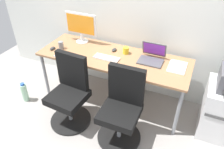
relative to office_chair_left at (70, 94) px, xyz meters
The scene contains 15 objects.
ground_plane 0.79m from the office_chair_left, 58.02° to the left, with size 5.28×5.28×0.00m, color gray.
back_wall 1.38m from the office_chair_left, 70.46° to the left, with size 4.40×0.04×2.60m, color silver.
desk 0.72m from the office_chair_left, 58.02° to the left, with size 2.02×0.71×0.75m.
office_chair_left is the anchor object (origin of this frame).
office_chair_right 0.71m from the office_chair_left, ahead, with size 0.54×0.54×0.94m.
water_bottle_on_floor 0.89m from the office_chair_left, behind, with size 0.09×0.09×0.31m.
desktop_monitor 1.00m from the office_chair_left, 107.21° to the left, with size 0.48×0.18×0.43m.
open_laptop 1.15m from the office_chair_left, 39.00° to the left, with size 0.31×0.29×0.22m.
keyboard_by_monitor 0.49m from the office_chair_left, 123.19° to the left, with size 0.34×0.12×0.02m, color #B7B7B7.
keyboard_by_laptop 0.66m from the office_chair_left, 58.68° to the left, with size 0.34×0.12×0.02m, color silver.
mouse_by_monitor 0.73m from the office_chair_left, 141.01° to the left, with size 0.06×0.10×0.03m, color #2D2D2D.
mouse_by_laptop 0.85m from the office_chair_left, 66.89° to the left, with size 0.06×0.10×0.03m, color #2D2D2D.
coffee_mug 0.93m from the office_chair_left, 56.18° to the left, with size 0.08×0.08×0.09m, color yellow.
pen_cup 0.73m from the office_chair_left, 130.19° to the left, with size 0.07×0.07×0.10m, color slate.
paper_pile 1.38m from the office_chair_left, 28.58° to the left, with size 0.21×0.30×0.01m, color white.
Camera 1 is at (1.00, -2.31, 2.22)m, focal length 35.18 mm.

